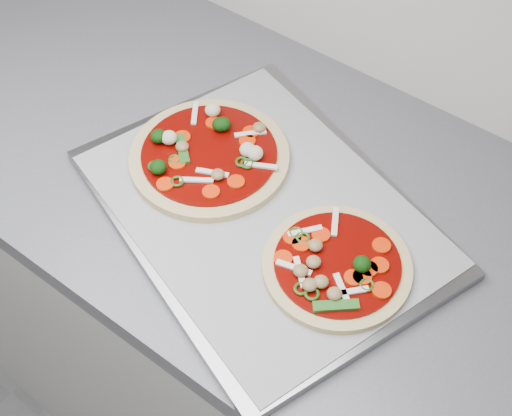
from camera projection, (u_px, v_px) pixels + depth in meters
The scene contains 5 objects.
countertop at pixel (478, 317), 0.93m from camera, with size 3.60×0.60×0.04m, color slate.
baking_tray at pixel (262, 212), 1.01m from camera, with size 0.50×0.37×0.02m, color gray.
parchment at pixel (262, 208), 1.00m from camera, with size 0.48×0.35×0.00m, color gray.
pizza_left at pixel (209, 155), 1.05m from camera, with size 0.33×0.33×0.04m.
pizza_right at pixel (336, 266), 0.93m from camera, with size 0.27×0.27×0.03m.
Camera 1 is at (0.05, 0.75, 1.70)m, focal length 50.00 mm.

